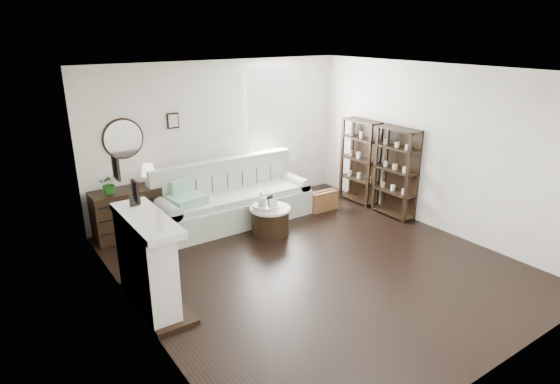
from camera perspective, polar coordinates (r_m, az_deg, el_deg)
room at (r=8.82m, az=-2.87°, el=8.79°), size 5.50×5.50×5.50m
fireplace at (r=5.84m, az=-15.83°, el=-8.60°), size 0.50×1.40×1.84m
shelf_unit_far at (r=9.09m, az=9.72°, el=3.70°), size 0.30×0.80×1.60m
shelf_unit_near at (r=8.50m, az=13.93°, el=2.31°), size 0.30×0.80×1.60m
sofa at (r=8.19m, az=-5.90°, el=-1.18°), size 2.72×0.94×1.05m
quilt at (r=7.63m, az=-11.29°, el=-0.93°), size 0.62×0.54×0.14m
suitcase at (r=8.70m, az=5.32°, el=-1.09°), size 0.55×0.20×0.36m
dresser at (r=7.93m, az=-17.70°, el=-2.38°), size 1.18×0.51×0.79m
table_lamp at (r=7.85m, az=-15.73°, el=2.03°), size 0.26×0.26×0.36m
potted_plant at (r=7.64m, az=-20.10°, el=0.93°), size 0.36×0.33×0.32m
drum_table at (r=7.66m, az=-1.19°, el=-3.49°), size 0.66×0.66×0.46m
pedestal_table at (r=7.54m, az=-1.76°, el=-1.85°), size 0.44×0.44×0.53m
eiffel_drum at (r=7.62m, az=-0.94°, el=-1.01°), size 0.13×0.13×0.19m
bottle_drum at (r=7.38m, az=-1.97°, el=-1.28°), size 0.07×0.07×0.29m
card_frame_drum at (r=7.39m, az=-0.80°, el=-1.59°), size 0.16×0.07×0.21m
eiffel_ped at (r=7.56m, az=-1.34°, el=-0.75°), size 0.12×0.12×0.17m
flask_ped at (r=7.46m, az=-2.34°, el=-0.76°), size 0.13×0.13×0.23m
card_frame_ped at (r=7.41m, az=-1.16°, el=-1.10°), size 0.14×0.09×0.18m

